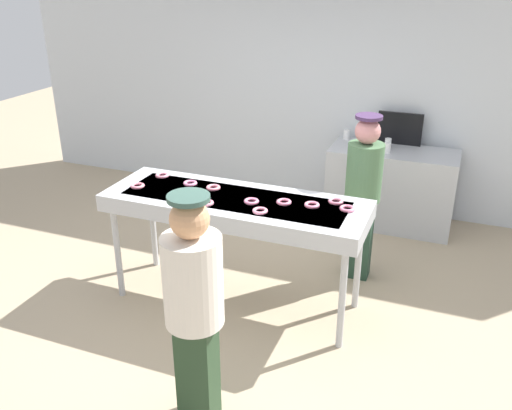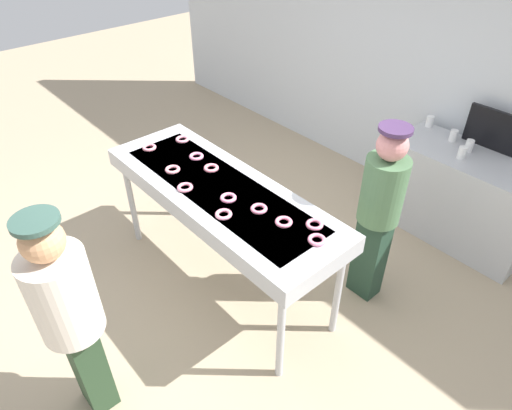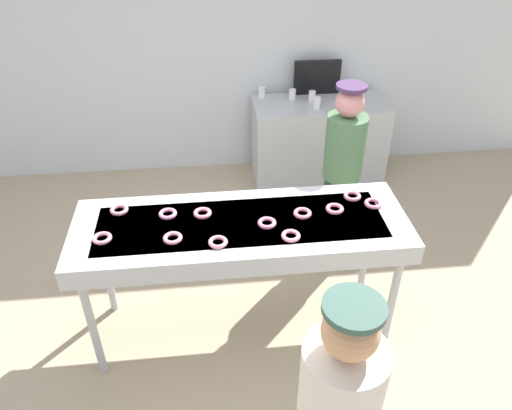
# 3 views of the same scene
# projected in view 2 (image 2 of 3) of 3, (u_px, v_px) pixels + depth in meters

# --- Properties ---
(ground_plane) EXTENTS (16.00, 16.00, 0.00)m
(ground_plane) POSITION_uv_depth(u_px,v_px,m) (225.00, 279.00, 4.14)
(ground_plane) COLOR tan
(back_wall) EXTENTS (8.00, 0.12, 2.91)m
(back_wall) POSITION_uv_depth(u_px,v_px,m) (416.00, 57.00, 4.63)
(back_wall) COLOR silver
(back_wall) RESTS_ON ground
(fryer_conveyor) EXTENTS (2.24, 0.76, 1.02)m
(fryer_conveyor) POSITION_uv_depth(u_px,v_px,m) (220.00, 196.00, 3.57)
(fryer_conveyor) COLOR #B7BABF
(fryer_conveyor) RESTS_ON ground
(strawberry_donut_0) EXTENTS (0.15, 0.15, 0.03)m
(strawberry_donut_0) POSITION_uv_depth(u_px,v_px,m) (196.00, 156.00, 3.87)
(strawberry_donut_0) COLOR pink
(strawberry_donut_0) RESTS_ON fryer_conveyor
(strawberry_donut_1) EXTENTS (0.17, 0.17, 0.03)m
(strawberry_donut_1) POSITION_uv_depth(u_px,v_px,m) (317.00, 240.00, 3.01)
(strawberry_donut_1) COLOR pink
(strawberry_donut_1) RESTS_ON fryer_conveyor
(strawberry_donut_2) EXTENTS (0.14, 0.14, 0.03)m
(strawberry_donut_2) POSITION_uv_depth(u_px,v_px,m) (228.00, 198.00, 3.39)
(strawberry_donut_2) COLOR pink
(strawberry_donut_2) RESTS_ON fryer_conveyor
(strawberry_donut_3) EXTENTS (0.17, 0.17, 0.03)m
(strawberry_donut_3) POSITION_uv_depth(u_px,v_px,m) (284.00, 222.00, 3.16)
(strawberry_donut_3) COLOR pink
(strawberry_donut_3) RESTS_ON fryer_conveyor
(strawberry_donut_4) EXTENTS (0.15, 0.15, 0.03)m
(strawberry_donut_4) POSITION_uv_depth(u_px,v_px,m) (315.00, 225.00, 3.14)
(strawberry_donut_4) COLOR pink
(strawberry_donut_4) RESTS_ON fryer_conveyor
(strawberry_donut_5) EXTENTS (0.15, 0.15, 0.03)m
(strawberry_donut_5) POSITION_uv_depth(u_px,v_px,m) (211.00, 168.00, 3.72)
(strawberry_donut_5) COLOR pink
(strawberry_donut_5) RESTS_ON fryer_conveyor
(strawberry_donut_6) EXTENTS (0.18, 0.18, 0.03)m
(strawberry_donut_6) POSITION_uv_depth(u_px,v_px,m) (259.00, 209.00, 3.28)
(strawberry_donut_6) COLOR pink
(strawberry_donut_6) RESTS_ON fryer_conveyor
(strawberry_donut_7) EXTENTS (0.14, 0.14, 0.03)m
(strawberry_donut_7) POSITION_uv_depth(u_px,v_px,m) (149.00, 147.00, 4.00)
(strawberry_donut_7) COLOR pink
(strawberry_donut_7) RESTS_ON fryer_conveyor
(strawberry_donut_8) EXTENTS (0.17, 0.17, 0.03)m
(strawberry_donut_8) POSITION_uv_depth(u_px,v_px,m) (173.00, 169.00, 3.71)
(strawberry_donut_8) COLOR pink
(strawberry_donut_8) RESTS_ON fryer_conveyor
(strawberry_donut_9) EXTENTS (0.18, 0.18, 0.03)m
(strawberry_donut_9) POSITION_uv_depth(u_px,v_px,m) (182.00, 139.00, 4.12)
(strawberry_donut_9) COLOR pink
(strawberry_donut_9) RESTS_ON fryer_conveyor
(strawberry_donut_10) EXTENTS (0.17, 0.17, 0.03)m
(strawberry_donut_10) POSITION_uv_depth(u_px,v_px,m) (185.00, 187.00, 3.50)
(strawberry_donut_10) COLOR pink
(strawberry_donut_10) RESTS_ON fryer_conveyor
(strawberry_donut_11) EXTENTS (0.15, 0.15, 0.03)m
(strawberry_donut_11) POSITION_uv_depth(u_px,v_px,m) (224.00, 214.00, 3.23)
(strawberry_donut_11) COLOR pink
(strawberry_donut_11) RESTS_ON fryer_conveyor
(worker_baker) EXTENTS (0.33, 0.33, 1.61)m
(worker_baker) POSITION_uv_depth(u_px,v_px,m) (379.00, 208.00, 3.49)
(worker_baker) COLOR #213C2D
(worker_baker) RESTS_ON ground
(customer_waiting) EXTENTS (0.37, 0.37, 1.63)m
(customer_waiting) POSITION_uv_depth(u_px,v_px,m) (69.00, 310.00, 2.65)
(customer_waiting) COLOR #253E26
(customer_waiting) RESTS_ON ground
(prep_counter) EXTENTS (1.41, 0.63, 0.90)m
(prep_counter) POSITION_uv_depth(u_px,v_px,m) (460.00, 197.00, 4.39)
(prep_counter) COLOR #B7BABF
(prep_counter) RESTS_ON ground
(paper_cup_0) EXTENTS (0.07, 0.07, 0.11)m
(paper_cup_0) POSITION_uv_depth(u_px,v_px,m) (430.00, 121.00, 4.56)
(paper_cup_0) COLOR white
(paper_cup_0) RESTS_ON prep_counter
(paper_cup_1) EXTENTS (0.07, 0.07, 0.11)m
(paper_cup_1) POSITION_uv_depth(u_px,v_px,m) (453.00, 136.00, 4.32)
(paper_cup_1) COLOR white
(paper_cup_1) RESTS_ON prep_counter
(paper_cup_2) EXTENTS (0.07, 0.07, 0.11)m
(paper_cup_2) POSITION_uv_depth(u_px,v_px,m) (462.00, 153.00, 4.07)
(paper_cup_2) COLOR white
(paper_cup_2) RESTS_ON prep_counter
(paper_cup_3) EXTENTS (0.07, 0.07, 0.11)m
(paper_cup_3) POSITION_uv_depth(u_px,v_px,m) (469.00, 146.00, 4.17)
(paper_cup_3) COLOR white
(paper_cup_3) RESTS_ON prep_counter
(menu_display) EXTENTS (0.50, 0.04, 0.37)m
(menu_display) POSITION_uv_depth(u_px,v_px,m) (493.00, 130.00, 4.15)
(menu_display) COLOR black
(menu_display) RESTS_ON prep_counter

